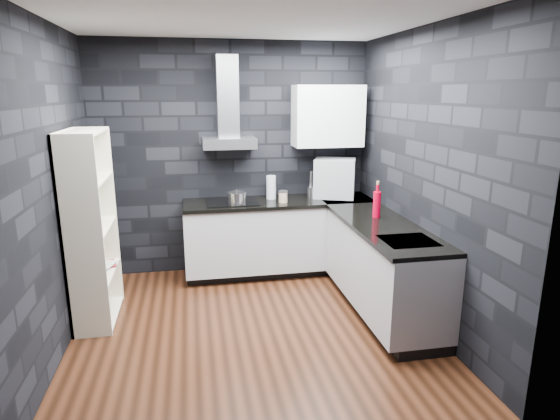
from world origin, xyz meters
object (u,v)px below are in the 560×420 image
object	(u,v)px
storage_jar	(283,197)
utensil_crock	(311,192)
red_bottle	(377,205)
appliance_garage	(335,178)
fruit_bowl	(88,229)
pot	(237,199)
bookshelf	(91,228)
glass_vase	(271,187)

from	to	relation	value
storage_jar	utensil_crock	size ratio (longest dim) A/B	0.91
red_bottle	appliance_garage	bearing A→B (deg)	97.96
fruit_bowl	pot	bearing A→B (deg)	30.21
pot	bookshelf	world-z (taller)	bookshelf
storage_jar	red_bottle	world-z (taller)	red_bottle
storage_jar	bookshelf	xyz separation A→B (m)	(-1.94, -0.70, -0.06)
storage_jar	utensil_crock	world-z (taller)	utensil_crock
storage_jar	glass_vase	bearing A→B (deg)	116.40
bookshelf	pot	bearing A→B (deg)	15.07
fruit_bowl	appliance_garage	bearing A→B (deg)	21.07
red_bottle	fruit_bowl	world-z (taller)	red_bottle
pot	red_bottle	bearing A→B (deg)	-31.32
glass_vase	fruit_bowl	size ratio (longest dim) A/B	1.41
red_bottle	bookshelf	distance (m)	2.75
glass_vase	utensil_crock	world-z (taller)	glass_vase
pot	red_bottle	world-z (taller)	red_bottle
bookshelf	glass_vase	bearing A→B (deg)	15.42
bookshelf	storage_jar	bearing A→B (deg)	9.02
utensil_crock	red_bottle	distance (m)	1.07
utensil_crock	red_bottle	size ratio (longest dim) A/B	0.50
bookshelf	utensil_crock	bearing A→B (deg)	9.59
storage_jar	fruit_bowl	xyz separation A→B (m)	(-1.94, -0.84, -0.02)
glass_vase	storage_jar	world-z (taller)	glass_vase
pot	bookshelf	bearing A→B (deg)	-154.25
utensil_crock	bookshelf	world-z (taller)	bookshelf
red_bottle	bookshelf	world-z (taller)	bookshelf
storage_jar	utensil_crock	distance (m)	0.41
fruit_bowl	storage_jar	bearing A→B (deg)	23.31
utensil_crock	bookshelf	bearing A→B (deg)	-159.72
utensil_crock	storage_jar	bearing A→B (deg)	-156.80
storage_jar	red_bottle	distance (m)	1.14
pot	utensil_crock	world-z (taller)	utensil_crock
utensil_crock	pot	bearing A→B (deg)	-169.13
pot	appliance_garage	bearing A→B (deg)	8.50
glass_vase	red_bottle	world-z (taller)	glass_vase
fruit_bowl	glass_vase	bearing A→B (deg)	29.55
pot	glass_vase	world-z (taller)	glass_vase
appliance_garage	fruit_bowl	size ratio (longest dim) A/B	2.41
storage_jar	bookshelf	world-z (taller)	bookshelf
pot	storage_jar	size ratio (longest dim) A/B	1.63
glass_vase	bookshelf	xyz separation A→B (m)	(-1.84, -0.90, -0.14)
appliance_garage	red_bottle	distance (m)	1.00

